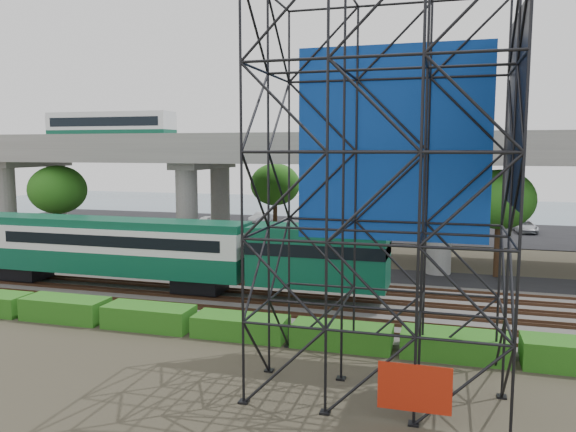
% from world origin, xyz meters
% --- Properties ---
extents(ground, '(140.00, 140.00, 0.00)m').
position_xyz_m(ground, '(0.00, 0.00, 0.00)').
color(ground, '#474233').
rests_on(ground, ground).
extents(ballast_bed, '(90.00, 12.00, 0.20)m').
position_xyz_m(ballast_bed, '(0.00, 2.00, 0.10)').
color(ballast_bed, slate).
rests_on(ballast_bed, ground).
extents(service_road, '(90.00, 5.00, 0.08)m').
position_xyz_m(service_road, '(0.00, 10.50, 0.04)').
color(service_road, black).
rests_on(service_road, ground).
extents(parking_lot, '(90.00, 18.00, 0.08)m').
position_xyz_m(parking_lot, '(0.00, 34.00, 0.04)').
color(parking_lot, black).
rests_on(parking_lot, ground).
extents(harbor_water, '(140.00, 40.00, 0.03)m').
position_xyz_m(harbor_water, '(0.00, 56.00, 0.01)').
color(harbor_water, '#41596C').
rests_on(harbor_water, ground).
extents(rail_tracks, '(90.00, 9.52, 0.16)m').
position_xyz_m(rail_tracks, '(0.00, 2.00, 0.28)').
color(rail_tracks, '#472D1E').
rests_on(rail_tracks, ballast_bed).
extents(commuter_train, '(29.30, 3.06, 4.30)m').
position_xyz_m(commuter_train, '(-8.44, 2.00, 2.88)').
color(commuter_train, black).
rests_on(commuter_train, rail_tracks).
extents(overpass, '(80.00, 12.00, 12.40)m').
position_xyz_m(overpass, '(-1.40, 16.00, 8.21)').
color(overpass, '#9E9B93').
rests_on(overpass, ground).
extents(scaffold_tower, '(9.36, 6.36, 15.00)m').
position_xyz_m(scaffold_tower, '(8.16, -7.98, 7.47)').
color(scaffold_tower, black).
rests_on(scaffold_tower, ground).
extents(hedge_strip, '(34.60, 1.80, 1.20)m').
position_xyz_m(hedge_strip, '(1.01, -4.30, 0.56)').
color(hedge_strip, '#226216').
rests_on(hedge_strip, ground).
extents(trees, '(40.94, 16.94, 7.69)m').
position_xyz_m(trees, '(-4.67, 16.17, 5.57)').
color(trees, '#382314').
rests_on(trees, ground).
extents(suv, '(5.44, 3.35, 1.41)m').
position_xyz_m(suv, '(-15.10, 10.78, 0.78)').
color(suv, black).
rests_on(suv, service_road).
extents(parked_cars, '(37.73, 9.58, 1.31)m').
position_xyz_m(parked_cars, '(2.41, 33.73, 0.70)').
color(parked_cars, silver).
rests_on(parked_cars, parking_lot).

